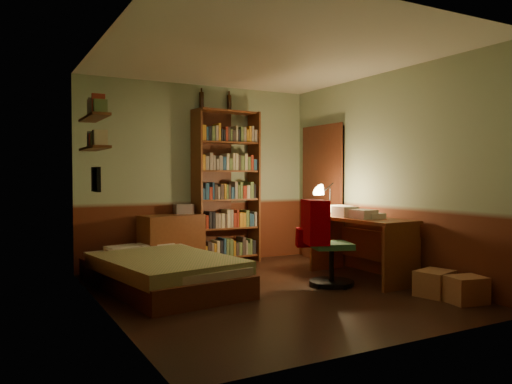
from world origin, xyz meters
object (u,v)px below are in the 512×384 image
dresser (172,242)px  office_chair (332,240)px  desk_lamp (330,191)px  cardboard_box_b (435,283)px  bed (161,259)px  desk (361,248)px  mini_stereo (184,209)px  cardboard_box_a (466,290)px  bookshelf (226,187)px

dresser → office_chair: office_chair is taller
desk_lamp → cardboard_box_b: bearing=-85.5°
bed → desk: size_ratio=1.54×
mini_stereo → cardboard_box_b: 3.48m
bed → desk_lamp: (2.37, -0.06, 0.75)m
dresser → desk_lamp: size_ratio=1.35×
office_chair → cardboard_box_a: bearing=-42.1°
dresser → bookshelf: bearing=-3.8°
bed → cardboard_box_a: (2.50, -2.16, -0.19)m
desk_lamp → bed: bearing=179.9°
office_chair → desk: bearing=33.3°
dresser → cardboard_box_b: size_ratio=2.19×
cardboard_box_b → office_chair: bearing=125.4°
mini_stereo → desk: (1.65, -1.86, -0.43)m
bookshelf → desk: bookshelf is taller
mini_stereo → bookshelf: 0.72m
mini_stereo → cardboard_box_a: size_ratio=0.71×
dresser → desk: size_ratio=0.59×
desk_lamp → office_chair: desk_lamp is taller
desk → bed: bearing=160.5°
dresser → bookshelf: bookshelf is taller
desk → desk_lamp: size_ratio=2.31×
bookshelf → cardboard_box_b: size_ratio=5.83×
dresser → mini_stereo: mini_stereo is taller
mini_stereo → dresser: bearing=-146.5°
bed → dresser: bearing=57.6°
bed → desk_lamp: bearing=-8.5°
desk → cardboard_box_a: size_ratio=3.97×
dresser → bed: bearing=-124.7°
dresser → bookshelf: size_ratio=0.38×
desk_lamp → office_chair: (-0.57, -0.79, -0.55)m
mini_stereo → office_chair: 2.29m
desk_lamp → office_chair: 1.12m
dresser → cardboard_box_a: bearing=-66.8°
mini_stereo → cardboard_box_b: (1.76, -2.93, -0.68)m
mini_stereo → desk_lamp: bearing=-31.6°
dresser → office_chair: 2.29m
bed → desk: (2.35, -0.72, 0.06)m
cardboard_box_b → cardboard_box_a: bearing=-83.7°
mini_stereo → bed: bearing=-117.6°
desk → office_chair: (-0.55, -0.14, 0.15)m
bookshelf → desk_lamp: bearing=-56.5°
office_chair → desk_lamp: bearing=73.7°
desk_lamp → cardboard_box_a: size_ratio=1.72×
bed → bookshelf: size_ratio=0.98×
desk → cardboard_box_b: bearing=-86.5°
desk_lamp → cardboard_box_a: bearing=-85.0°
bookshelf → cardboard_box_a: bookshelf is taller
dresser → desk: desk is taller
bed → bookshelf: bearing=32.0°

